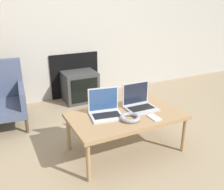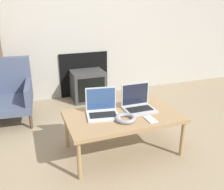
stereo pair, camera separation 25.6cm
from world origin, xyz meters
The scene contains 9 objects.
ground_plane centered at (0.00, 0.00, 0.00)m, with size 14.00×14.00×0.00m, color #998466.
wall_back centered at (0.00, 1.95, 1.29)m, with size 7.00×0.08×2.60m.
table centered at (0.00, 0.26, 0.36)m, with size 1.07×0.61×0.39m.
laptop_left centered at (-0.18, 0.34, 0.45)m, with size 0.33×0.28×0.25m.
laptop_right centered at (0.19, 0.34, 0.45)m, with size 0.29×0.23×0.25m.
headphones centered at (-0.02, 0.15, 0.41)m, with size 0.19×0.19×0.04m.
phone centered at (0.19, 0.08, 0.39)m, with size 0.08×0.14×0.01m.
tv centered at (0.05, 1.71, 0.22)m, with size 0.47×0.40×0.43m.
armchair centered at (-1.06, 1.45, 0.35)m, with size 0.67×0.73×0.73m.
Camera 2 is at (-0.83, -1.69, 1.39)m, focal length 40.00 mm.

